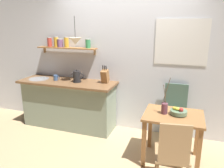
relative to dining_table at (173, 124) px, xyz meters
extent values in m
plane|color=tan|center=(-0.96, 0.20, -0.58)|extent=(14.00, 14.00, 0.00)
cube|color=silver|center=(-0.76, 0.85, 0.77)|extent=(6.80, 0.10, 2.70)
cube|color=white|center=(0.00, 0.80, 1.07)|extent=(0.83, 0.01, 0.73)
cube|color=silver|center=(0.00, 0.80, 1.07)|extent=(0.77, 0.01, 0.67)
cube|color=gray|center=(-1.96, 0.52, -0.15)|extent=(1.74, 0.52, 0.87)
cube|color=brown|center=(-1.96, 0.50, 0.31)|extent=(1.83, 0.63, 0.04)
cylinder|color=#B7BABF|center=(-2.57, 0.48, 0.32)|extent=(0.38, 0.38, 0.01)
cube|color=#9E6B3D|center=(-2.05, 0.69, 0.92)|extent=(1.19, 0.18, 0.02)
cube|color=#99754C|center=(-2.59, 0.77, 0.86)|extent=(0.02, 0.06, 0.12)
cube|color=#99754C|center=(-1.51, 0.77, 0.86)|extent=(0.02, 0.06, 0.12)
cylinder|color=#BC4238|center=(-2.41, 0.69, 1.02)|extent=(0.09, 0.09, 0.17)
cylinder|color=silver|center=(-2.41, 0.69, 1.10)|extent=(0.09, 0.09, 0.01)
cylinder|color=gold|center=(-2.27, 0.69, 1.02)|extent=(0.08, 0.08, 0.18)
cylinder|color=silver|center=(-2.27, 0.69, 1.12)|extent=(0.09, 0.09, 0.01)
cylinder|color=#7F5689|center=(-2.18, 0.69, 1.00)|extent=(0.10, 0.10, 0.14)
cylinder|color=silver|center=(-2.18, 0.69, 1.08)|extent=(0.11, 0.11, 0.01)
cylinder|color=gold|center=(-2.04, 0.69, 1.02)|extent=(0.08, 0.08, 0.18)
cylinder|color=silver|center=(-2.04, 0.69, 1.12)|extent=(0.09, 0.09, 0.01)
cylinder|color=#388E56|center=(-1.60, 0.69, 1.01)|extent=(0.09, 0.09, 0.16)
cylinder|color=silver|center=(-1.60, 0.69, 1.09)|extent=(0.09, 0.09, 0.01)
cube|color=#9E6B3D|center=(0.00, 0.00, 0.13)|extent=(0.81, 0.64, 0.03)
cube|color=#9E6B3D|center=(-0.35, -0.27, -0.24)|extent=(0.06, 0.06, 0.69)
cube|color=#9E6B3D|center=(0.35, -0.27, -0.24)|extent=(0.06, 0.06, 0.69)
cube|color=#9E6B3D|center=(-0.35, 0.27, -0.24)|extent=(0.06, 0.06, 0.69)
cube|color=#9E6B3D|center=(0.35, 0.27, -0.24)|extent=(0.06, 0.06, 0.69)
cube|color=tan|center=(0.03, -0.55, -0.14)|extent=(0.45, 0.48, 0.03)
cube|color=tan|center=(0.06, -0.74, 0.11)|extent=(0.34, 0.08, 0.46)
cylinder|color=tan|center=(0.16, -0.34, -0.37)|extent=(0.03, 0.03, 0.43)
cylinder|color=tan|center=(-0.16, -0.39, -0.37)|extent=(0.03, 0.03, 0.43)
cube|color=#4C6B5B|center=(-0.01, 0.54, -0.15)|extent=(0.43, 0.39, 0.03)
cube|color=#4C6B5B|center=(-0.01, 0.72, 0.13)|extent=(0.38, 0.03, 0.53)
cylinder|color=#4C6B5B|center=(-0.19, 0.38, -0.38)|extent=(0.03, 0.03, 0.41)
cylinder|color=#4C6B5B|center=(0.17, 0.38, -0.38)|extent=(0.03, 0.03, 0.41)
cylinder|color=#4C6B5B|center=(-0.19, 0.71, -0.38)|extent=(0.03, 0.03, 0.41)
cylinder|color=#4C6B5B|center=(0.17, 0.71, -0.38)|extent=(0.03, 0.03, 0.41)
cylinder|color=slate|center=(0.06, 0.01, 0.15)|extent=(0.10, 0.10, 0.01)
cylinder|color=slate|center=(0.06, 0.01, 0.18)|extent=(0.23, 0.23, 0.06)
ellipsoid|color=yellow|center=(0.03, 0.01, 0.23)|extent=(0.14, 0.11, 0.04)
sphere|color=red|center=(0.09, -0.02, 0.23)|extent=(0.06, 0.06, 0.06)
cylinder|color=brown|center=(-0.13, -0.01, 0.22)|extent=(0.09, 0.09, 0.15)
cylinder|color=brown|center=(-0.14, -0.01, 0.43)|extent=(0.06, 0.01, 0.26)
cylinder|color=brown|center=(-0.13, 0.00, 0.41)|extent=(0.01, 0.03, 0.22)
cylinder|color=brown|center=(-0.12, -0.01, 0.48)|extent=(0.09, 0.02, 0.37)
cylinder|color=black|center=(-1.76, 0.51, 0.34)|extent=(0.16, 0.16, 0.02)
cylinder|color=#232326|center=(-1.76, 0.51, 0.44)|extent=(0.13, 0.13, 0.19)
sphere|color=black|center=(-1.76, 0.51, 0.55)|extent=(0.02, 0.02, 0.02)
cone|color=#232326|center=(-1.84, 0.51, 0.48)|extent=(0.04, 0.04, 0.04)
torus|color=black|center=(-1.68, 0.51, 0.45)|extent=(0.12, 0.02, 0.12)
cube|color=#9E6B3D|center=(-1.25, 0.61, 0.45)|extent=(0.11, 0.19, 0.25)
cylinder|color=black|center=(-1.28, 0.59, 0.62)|extent=(0.02, 0.04, 0.08)
cylinder|color=black|center=(-1.25, 0.59, 0.62)|extent=(0.02, 0.04, 0.08)
cylinder|color=black|center=(-1.22, 0.59, 0.62)|extent=(0.02, 0.04, 0.08)
cylinder|color=#3D5B89|center=(-2.20, 0.49, 0.38)|extent=(0.08, 0.08, 0.10)
torus|color=#3D5B89|center=(-2.15, 0.49, 0.38)|extent=(0.07, 0.01, 0.07)
cylinder|color=black|center=(-1.73, 0.45, 1.31)|extent=(0.01, 0.01, 0.36)
cone|color=beige|center=(-1.73, 0.45, 1.07)|extent=(0.21, 0.21, 0.11)
sphere|color=white|center=(-1.73, 0.45, 1.04)|extent=(0.04, 0.04, 0.04)
camera|label=1|loc=(0.10, -2.94, 1.36)|focal=35.11mm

